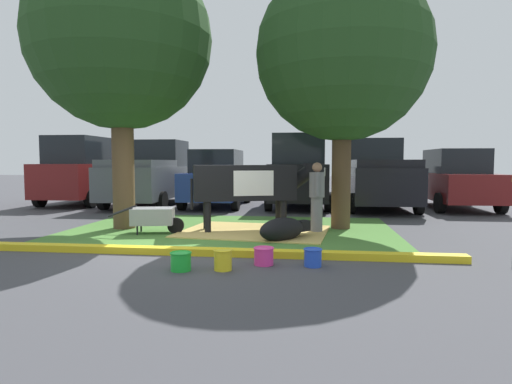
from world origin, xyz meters
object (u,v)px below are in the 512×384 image
object	(u,v)px
bucket_green	(181,261)
bucket_pink	(264,256)
pickup_truck_maroon	(152,175)
suv_black	(299,171)
person_handler	(317,195)
shade_tree_right	(343,54)
wheelbarrow	(154,217)
bucket_blue	(313,257)
pickup_truck_black	(375,176)
calf_lying	(283,229)
bucket_yellow	(223,259)
sedan_blue	(217,179)
cow_holstein	(249,183)
sedan_red	(455,180)
shade_tree_left	(121,39)
suv_dark_grey	(86,170)

from	to	relation	value
bucket_green	bucket_pink	bearing A→B (deg)	23.43
pickup_truck_maroon	suv_black	bearing A→B (deg)	-0.28
bucket_pink	person_handler	bearing A→B (deg)	74.70
shade_tree_right	pickup_truck_maroon	world-z (taller)	shade_tree_right
wheelbarrow	bucket_blue	distance (m)	4.31
wheelbarrow	pickup_truck_black	distance (m)	8.44
wheelbarrow	suv_black	world-z (taller)	suv_black
suv_black	bucket_blue	bearing A→B (deg)	-86.94
calf_lying	bucket_yellow	bearing A→B (deg)	-106.63
bucket_green	wheelbarrow	bearing A→B (deg)	117.09
person_handler	wheelbarrow	bearing A→B (deg)	-170.78
sedan_blue	bucket_pink	bearing A→B (deg)	-73.00
shade_tree_right	bucket_green	world-z (taller)	shade_tree_right
shade_tree_right	bucket_green	distance (m)	6.37
cow_holstein	bucket_blue	world-z (taller)	cow_holstein
bucket_green	bucket_yellow	distance (m)	0.62
wheelbarrow	sedan_red	size ratio (longest dim) A/B	0.37
suv_black	sedan_red	xyz separation A→B (m)	(5.30, 0.08, -0.29)
bucket_pink	shade_tree_right	bearing A→B (deg)	69.34
wheelbarrow	bucket_yellow	distance (m)	3.65
cow_holstein	calf_lying	world-z (taller)	cow_holstein
bucket_green	sedan_red	xyz separation A→B (m)	(6.76, 9.33, 0.84)
shade_tree_left	bucket_blue	size ratio (longest dim) A/B	22.77
person_handler	bucket_pink	distance (m)	3.30
cow_holstein	shade_tree_right	bearing A→B (deg)	14.97
shade_tree_left	bucket_blue	world-z (taller)	shade_tree_left
wheelbarrow	bucket_green	xyz separation A→B (m)	(1.55, -3.04, -0.24)
bucket_yellow	suv_black	xyz separation A→B (m)	(0.85, 9.15, 1.11)
bucket_yellow	cow_holstein	bearing A→B (deg)	92.09
shade_tree_right	sedan_blue	distance (m)	7.05
person_handler	pickup_truck_black	distance (m)	6.02
wheelbarrow	suv_black	bearing A→B (deg)	64.16
calf_lying	shade_tree_left	bearing A→B (deg)	163.92
suv_black	wheelbarrow	bearing A→B (deg)	-115.84
calf_lying	suv_dark_grey	size ratio (longest dim) A/B	0.25
shade_tree_right	calf_lying	distance (m)	4.40
pickup_truck_maroon	person_handler	bearing A→B (deg)	-43.42
suv_dark_grey	pickup_truck_black	distance (m)	10.77
bucket_pink	calf_lying	bearing A→B (deg)	85.33
bucket_green	suv_dark_grey	bearing A→B (deg)	125.19
person_handler	pickup_truck_maroon	distance (m)	8.25
suv_black	pickup_truck_black	bearing A→B (deg)	0.05
cow_holstein	shade_tree_left	bearing A→B (deg)	-178.79
bucket_yellow	sedan_blue	size ratio (longest dim) A/B	0.07
pickup_truck_maroon	sedan_red	world-z (taller)	pickup_truck_maroon
pickup_truck_maroon	bucket_blue	bearing A→B (deg)	-56.15
suv_black	bucket_pink	bearing A→B (deg)	-91.88
shade_tree_right	sedan_blue	xyz separation A→B (m)	(-4.06, 4.86, -3.09)
bucket_pink	pickup_truck_maroon	world-z (taller)	pickup_truck_maroon
person_handler	suv_black	bearing A→B (deg)	95.70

